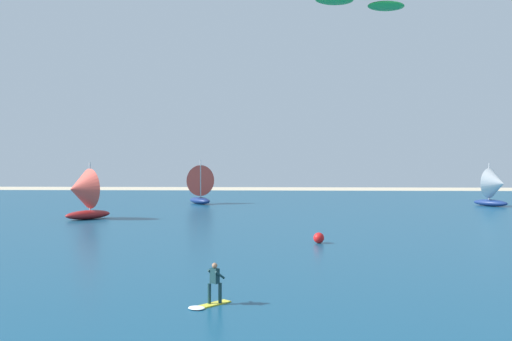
{
  "coord_description": "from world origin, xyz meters",
  "views": [
    {
      "loc": [
        0.26,
        -10.17,
        5.92
      ],
      "look_at": [
        -0.68,
        14.66,
        5.42
      ],
      "focal_mm": 40.45,
      "sensor_mm": 36.0,
      "label": 1
    }
  ],
  "objects_px": {
    "sailboat_mid_right": "(197,184)",
    "marker_buoy": "(319,238)",
    "kitesurfer": "(211,290)",
    "sailboat_heeled_over": "(82,193)",
    "sailboat_near_shore": "(495,187)"
  },
  "relations": [
    {
      "from": "kitesurfer",
      "to": "sailboat_mid_right",
      "type": "relative_size",
      "value": 0.33
    },
    {
      "from": "sailboat_heeled_over",
      "to": "marker_buoy",
      "type": "bearing_deg",
      "value": -34.03
    },
    {
      "from": "kitesurfer",
      "to": "sailboat_mid_right",
      "type": "bearing_deg",
      "value": 98.56
    },
    {
      "from": "kitesurfer",
      "to": "marker_buoy",
      "type": "xyz_separation_m",
      "value": [
        5.48,
        17.06,
        -0.23
      ]
    },
    {
      "from": "kitesurfer",
      "to": "sailboat_heeled_over",
      "type": "distance_m",
      "value": 35.56
    },
    {
      "from": "kitesurfer",
      "to": "sailboat_heeled_over",
      "type": "relative_size",
      "value": 0.33
    },
    {
      "from": "kitesurfer",
      "to": "marker_buoy",
      "type": "relative_size",
      "value": 2.47
    },
    {
      "from": "marker_buoy",
      "to": "sailboat_near_shore",
      "type": "bearing_deg",
      "value": 52.99
    },
    {
      "from": "kitesurfer",
      "to": "sailboat_heeled_over",
      "type": "height_order",
      "value": "sailboat_heeled_over"
    },
    {
      "from": "sailboat_heeled_over",
      "to": "sailboat_near_shore",
      "type": "height_order",
      "value": "sailboat_heeled_over"
    },
    {
      "from": "sailboat_mid_right",
      "to": "marker_buoy",
      "type": "height_order",
      "value": "sailboat_mid_right"
    },
    {
      "from": "kitesurfer",
      "to": "sailboat_heeled_over",
      "type": "bearing_deg",
      "value": 116.99
    },
    {
      "from": "kitesurfer",
      "to": "marker_buoy",
      "type": "height_order",
      "value": "kitesurfer"
    },
    {
      "from": "marker_buoy",
      "to": "sailboat_mid_right",
      "type": "bearing_deg",
      "value": 110.92
    },
    {
      "from": "sailboat_heeled_over",
      "to": "kitesurfer",
      "type": "bearing_deg",
      "value": -63.01
    }
  ]
}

